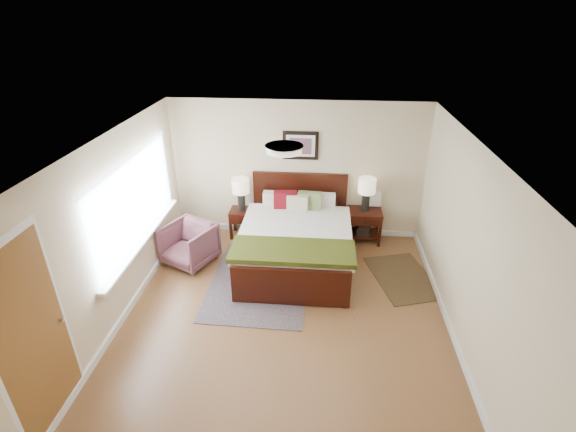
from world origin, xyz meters
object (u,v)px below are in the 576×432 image
object	(u,v)px
nightstand_right	(364,223)
lamp_right	(367,189)
armchair	(189,244)
rug_persian	(260,281)
lamp_left	(241,189)
bed	(296,234)
nightstand_left	(242,216)

from	to	relation	value
nightstand_right	lamp_right	bearing A→B (deg)	90.00
armchair	rug_persian	distance (m)	1.36
lamp_left	lamp_right	bearing A→B (deg)	0.00
armchair	lamp_right	bearing A→B (deg)	44.22
bed	armchair	size ratio (longest dim) A/B	2.90
nightstand_right	rug_persian	world-z (taller)	nightstand_right
lamp_right	rug_persian	xyz separation A→B (m)	(-1.71, -1.44, -1.02)
bed	lamp_left	xyz separation A→B (m)	(-1.05, 0.87, 0.40)
lamp_right	nightstand_left	bearing A→B (deg)	-179.50
bed	rug_persian	distance (m)	0.95
bed	lamp_left	distance (m)	1.42
rug_persian	lamp_right	bearing A→B (deg)	41.18
lamp_left	nightstand_left	bearing A→B (deg)	-90.00
armchair	bed	bearing A→B (deg)	29.71
lamp_left	bed	bearing A→B (deg)	-39.47
nightstand_left	lamp_left	distance (m)	0.54
nightstand_right	rug_persian	size ratio (longest dim) A/B	0.29
lamp_left	rug_persian	size ratio (longest dim) A/B	0.29
nightstand_left	lamp_right	size ratio (longest dim) A/B	0.87
rug_persian	nightstand_left	bearing A→B (deg)	111.18
lamp_left	rug_persian	world-z (taller)	lamp_left
lamp_right	nightstand_right	bearing A→B (deg)	-90.00
nightstand_right	rug_persian	xyz separation A→B (m)	(-1.71, -1.43, -0.36)
bed	nightstand_right	world-z (taller)	bed
nightstand_left	lamp_right	xyz separation A→B (m)	(2.23, 0.02, 0.62)
nightstand_right	rug_persian	distance (m)	2.26
bed	lamp_right	world-z (taller)	lamp_right
lamp_right	rug_persian	bearing A→B (deg)	-139.91
bed	rug_persian	bearing A→B (deg)	-132.68
nightstand_left	rug_persian	bearing A→B (deg)	-69.90
armchair	nightstand_right	bearing A→B (deg)	44.00
nightstand_left	nightstand_right	xyz separation A→B (m)	(2.23, 0.01, -0.04)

